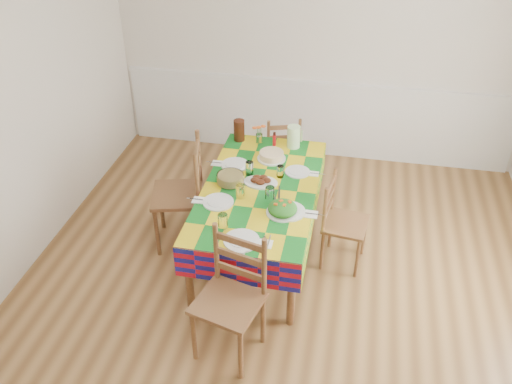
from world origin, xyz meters
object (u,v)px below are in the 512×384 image
(dining_table, at_px, (260,195))
(chair_far, at_px, (282,151))
(green_pitcher, at_px, (294,137))
(chair_near, at_px, (231,299))
(tea_pitcher, at_px, (239,130))
(chair_right, at_px, (341,223))
(chair_left, at_px, (183,194))
(meat_platter, at_px, (260,181))

(dining_table, relative_size, chair_far, 2.15)
(green_pitcher, height_order, chair_near, chair_near)
(tea_pitcher, xyz_separation_m, chair_right, (1.08, -0.78, -0.38))
(dining_table, bearing_deg, chair_right, 0.44)
(chair_near, height_order, chair_right, chair_near)
(chair_right, bearing_deg, tea_pitcher, 62.17)
(chair_near, bearing_deg, tea_pitcher, 115.90)
(green_pitcher, relative_size, chair_right, 0.25)
(green_pitcher, xyz_separation_m, chair_right, (0.54, -0.75, -0.39))
(chair_left, bearing_deg, chair_right, 75.56)
(chair_far, bearing_deg, chair_left, 39.70)
(green_pitcher, relative_size, chair_left, 0.20)
(dining_table, height_order, chair_near, chair_near)
(meat_platter, relative_size, tea_pitcher, 1.40)
(meat_platter, relative_size, chair_left, 0.28)
(chair_left, distance_m, chair_right, 1.44)
(dining_table, relative_size, tea_pitcher, 8.43)
(chair_near, height_order, chair_far, chair_near)
(dining_table, height_order, chair_left, chair_left)
(green_pitcher, bearing_deg, chair_left, -140.13)
(chair_left, relative_size, chair_right, 1.23)
(chair_near, bearing_deg, chair_left, 137.19)
(dining_table, height_order, chair_right, chair_right)
(green_pitcher, relative_size, tea_pitcher, 1.01)
(meat_platter, height_order, chair_right, chair_right)
(dining_table, relative_size, chair_near, 1.79)
(meat_platter, bearing_deg, chair_right, -4.93)
(chair_far, distance_m, chair_right, 1.34)
(chair_left, bearing_deg, dining_table, 74.85)
(meat_platter, distance_m, green_pitcher, 0.72)
(green_pitcher, height_order, chair_left, chair_left)
(tea_pitcher, distance_m, chair_far, 0.65)
(meat_platter, bearing_deg, tea_pitcher, 116.24)
(chair_near, distance_m, chair_right, 1.34)
(chair_near, relative_size, chair_left, 0.95)
(chair_far, bearing_deg, meat_platter, 71.28)
(meat_platter, distance_m, chair_near, 1.22)
(dining_table, distance_m, chair_right, 0.75)
(meat_platter, xyz_separation_m, chair_near, (0.02, -1.20, -0.23))
(chair_left, bearing_deg, tea_pitcher, 141.44)
(chair_far, xyz_separation_m, chair_left, (-0.72, -1.13, 0.11))
(chair_near, relative_size, chair_right, 1.17)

